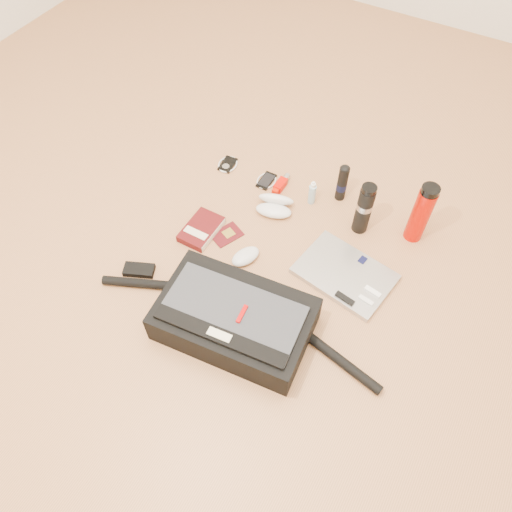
% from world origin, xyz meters
% --- Properties ---
extents(ground, '(4.00, 4.00, 0.00)m').
position_xyz_m(ground, '(0.00, 0.00, 0.00)').
color(ground, '#B2784A').
rests_on(ground, ground).
extents(messenger_bag, '(1.03, 0.36, 0.14)m').
position_xyz_m(messenger_bag, '(0.01, -0.23, 0.06)').
color(messenger_bag, black).
rests_on(messenger_bag, ground).
extents(laptop, '(0.37, 0.29, 0.03)m').
position_xyz_m(laptop, '(0.26, 0.15, 0.01)').
color(laptop, '#A8A8AA').
rests_on(laptop, ground).
extents(book, '(0.12, 0.18, 0.03)m').
position_xyz_m(book, '(-0.31, 0.07, 0.02)').
color(book, '#450A0C').
rests_on(book, ground).
extents(passport, '(0.12, 0.14, 0.01)m').
position_xyz_m(passport, '(-0.22, 0.10, 0.00)').
color(passport, '#480B10').
rests_on(passport, ground).
extents(mouse, '(0.11, 0.13, 0.04)m').
position_xyz_m(mouse, '(-0.10, 0.04, 0.02)').
color(mouse, silver).
rests_on(mouse, ground).
extents(sunglasses_case, '(0.17, 0.16, 0.08)m').
position_xyz_m(sunglasses_case, '(-0.12, 0.31, 0.03)').
color(sunglasses_case, silver).
rests_on(sunglasses_case, ground).
extents(ipod, '(0.09, 0.10, 0.01)m').
position_xyz_m(ipod, '(-0.42, 0.43, 0.01)').
color(ipod, black).
rests_on(ipod, ground).
extents(phone, '(0.08, 0.10, 0.01)m').
position_xyz_m(phone, '(-0.22, 0.43, 0.01)').
color(phone, black).
rests_on(phone, ground).
extents(inhaler, '(0.03, 0.12, 0.03)m').
position_xyz_m(inhaler, '(-0.16, 0.43, 0.02)').
color(inhaler, '#C50900').
rests_on(inhaler, ground).
extents(spray_bottle, '(0.04, 0.04, 0.11)m').
position_xyz_m(spray_bottle, '(-0.01, 0.42, 0.05)').
color(spray_bottle, '#97BBCF').
rests_on(spray_bottle, ground).
extents(aerosol_can, '(0.05, 0.05, 0.17)m').
position_xyz_m(aerosol_can, '(0.08, 0.50, 0.09)').
color(aerosol_can, black).
rests_on(aerosol_can, ground).
extents(thermos_black, '(0.06, 0.06, 0.23)m').
position_xyz_m(thermos_black, '(0.21, 0.39, 0.12)').
color(thermos_black, black).
rests_on(thermos_black, ground).
extents(thermos_red, '(0.09, 0.09, 0.27)m').
position_xyz_m(thermos_red, '(0.41, 0.45, 0.13)').
color(thermos_red, '#B80B00').
rests_on(thermos_red, ground).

